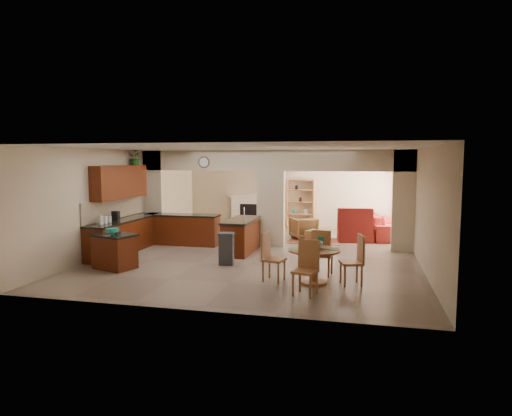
% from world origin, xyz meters
% --- Properties ---
extents(floor, '(10.00, 10.00, 0.00)m').
position_xyz_m(floor, '(0.00, 0.00, 0.00)').
color(floor, '#7C6A56').
rests_on(floor, ground).
extents(ceiling, '(10.00, 10.00, 0.00)m').
position_xyz_m(ceiling, '(0.00, 0.00, 2.80)').
color(ceiling, white).
rests_on(ceiling, wall_back).
extents(wall_back, '(8.00, 0.00, 8.00)m').
position_xyz_m(wall_back, '(0.00, 5.00, 1.40)').
color(wall_back, '#BDAD8A').
rests_on(wall_back, floor).
extents(wall_front, '(8.00, 0.00, 8.00)m').
position_xyz_m(wall_front, '(0.00, -5.00, 1.40)').
color(wall_front, '#BDAD8A').
rests_on(wall_front, floor).
extents(wall_left, '(0.00, 10.00, 10.00)m').
position_xyz_m(wall_left, '(-4.00, 0.00, 1.40)').
color(wall_left, '#BDAD8A').
rests_on(wall_left, floor).
extents(wall_right, '(0.00, 10.00, 10.00)m').
position_xyz_m(wall_right, '(4.00, 0.00, 1.40)').
color(wall_right, '#BDAD8A').
rests_on(wall_right, floor).
extents(partition_left_pier, '(0.60, 0.25, 2.80)m').
position_xyz_m(partition_left_pier, '(-3.70, 1.00, 1.40)').
color(partition_left_pier, '#BDAD8A').
rests_on(partition_left_pier, floor).
extents(partition_center_pier, '(0.80, 0.25, 2.20)m').
position_xyz_m(partition_center_pier, '(0.00, 1.00, 1.10)').
color(partition_center_pier, '#BDAD8A').
rests_on(partition_center_pier, floor).
extents(partition_right_pier, '(0.60, 0.25, 2.80)m').
position_xyz_m(partition_right_pier, '(3.70, 1.00, 1.40)').
color(partition_right_pier, '#BDAD8A').
rests_on(partition_right_pier, floor).
extents(partition_header, '(8.00, 0.25, 0.60)m').
position_xyz_m(partition_header, '(0.00, 1.00, 2.50)').
color(partition_header, '#BDAD8A').
rests_on(partition_header, partition_center_pier).
extents(kitchen_counter, '(2.52, 3.29, 1.48)m').
position_xyz_m(kitchen_counter, '(-3.26, -0.25, 0.46)').
color(kitchen_counter, '#3A1606').
rests_on(kitchen_counter, floor).
extents(upper_cabinets, '(0.35, 2.40, 0.90)m').
position_xyz_m(upper_cabinets, '(-3.82, -0.80, 1.92)').
color(upper_cabinets, '#3A1606').
rests_on(upper_cabinets, wall_left).
extents(peninsula, '(0.70, 1.85, 0.91)m').
position_xyz_m(peninsula, '(-0.60, -0.11, 0.46)').
color(peninsula, '#3A1606').
rests_on(peninsula, floor).
extents(wall_clock, '(0.34, 0.03, 0.34)m').
position_xyz_m(wall_clock, '(-2.00, 0.85, 2.45)').
color(wall_clock, '#4D2A19').
rests_on(wall_clock, partition_header).
extents(rug, '(1.60, 1.30, 0.01)m').
position_xyz_m(rug, '(1.20, 2.10, 0.01)').
color(rug, '#954C36').
rests_on(rug, floor).
extents(fireplace, '(1.60, 0.35, 1.20)m').
position_xyz_m(fireplace, '(-1.60, 4.83, 0.61)').
color(fireplace, white).
rests_on(fireplace, floor).
extents(shelving_unit, '(1.00, 0.32, 1.80)m').
position_xyz_m(shelving_unit, '(0.35, 4.82, 0.90)').
color(shelving_unit, '#A26537').
rests_on(shelving_unit, floor).
extents(window_a, '(0.02, 0.90, 1.90)m').
position_xyz_m(window_a, '(3.97, 2.30, 1.20)').
color(window_a, white).
rests_on(window_a, wall_right).
extents(window_b, '(0.02, 0.90, 1.90)m').
position_xyz_m(window_b, '(3.97, 4.00, 1.20)').
color(window_b, white).
rests_on(window_b, wall_right).
extents(glazed_door, '(0.02, 0.70, 2.10)m').
position_xyz_m(glazed_door, '(3.97, 3.15, 1.05)').
color(glazed_door, white).
rests_on(glazed_door, wall_right).
extents(drape_a_left, '(0.10, 0.28, 2.30)m').
position_xyz_m(drape_a_left, '(3.93, 1.70, 1.20)').
color(drape_a_left, '#3F1C19').
rests_on(drape_a_left, wall_right).
extents(drape_a_right, '(0.10, 0.28, 2.30)m').
position_xyz_m(drape_a_right, '(3.93, 2.90, 1.20)').
color(drape_a_right, '#3F1C19').
rests_on(drape_a_right, wall_right).
extents(drape_b_left, '(0.10, 0.28, 2.30)m').
position_xyz_m(drape_b_left, '(3.93, 3.40, 1.20)').
color(drape_b_left, '#3F1C19').
rests_on(drape_b_left, wall_right).
extents(drape_b_right, '(0.10, 0.28, 2.30)m').
position_xyz_m(drape_b_right, '(3.93, 4.60, 1.20)').
color(drape_b_right, '#3F1C19').
rests_on(drape_b_right, wall_right).
extents(ceiling_fan, '(1.00, 1.00, 0.10)m').
position_xyz_m(ceiling_fan, '(1.50, 3.00, 2.56)').
color(ceiling_fan, white).
rests_on(ceiling_fan, ceiling).
extents(kitchen_island, '(1.09, 0.92, 0.81)m').
position_xyz_m(kitchen_island, '(-2.97, -2.62, 0.41)').
color(kitchen_island, '#3A1606').
rests_on(kitchen_island, floor).
extents(teal_bowl, '(0.29, 0.29, 0.14)m').
position_xyz_m(teal_bowl, '(-2.99, -2.66, 0.88)').
color(teal_bowl, '#159384').
rests_on(teal_bowl, kitchen_island).
extents(trash_can, '(0.37, 0.33, 0.72)m').
position_xyz_m(trash_can, '(-0.56, -1.65, 0.36)').
color(trash_can, '#2A2A2C').
rests_on(trash_can, floor).
extents(dining_table, '(1.06, 1.06, 0.72)m').
position_xyz_m(dining_table, '(1.68, -2.89, 0.48)').
color(dining_table, '#A26537').
rests_on(dining_table, floor).
extents(fruit_bowl, '(0.32, 0.32, 0.17)m').
position_xyz_m(fruit_bowl, '(1.70, -2.83, 0.80)').
color(fruit_bowl, '#57AC25').
rests_on(fruit_bowl, dining_table).
extents(sofa, '(2.76, 1.48, 0.77)m').
position_xyz_m(sofa, '(3.30, 3.36, 0.38)').
color(sofa, maroon).
rests_on(sofa, floor).
extents(chaise, '(1.16, 0.99, 0.42)m').
position_xyz_m(chaise, '(2.40, 2.36, 0.21)').
color(chaise, maroon).
rests_on(chaise, floor).
extents(armchair, '(1.02, 1.02, 0.68)m').
position_xyz_m(armchair, '(0.79, 2.42, 0.34)').
color(armchair, maroon).
rests_on(armchair, floor).
extents(ottoman, '(0.69, 0.69, 0.39)m').
position_xyz_m(ottoman, '(1.27, 1.72, 0.19)').
color(ottoman, maroon).
rests_on(ottoman, floor).
extents(plant, '(0.48, 0.44, 0.45)m').
position_xyz_m(plant, '(-3.82, 0.10, 2.59)').
color(plant, '#154F15').
rests_on(plant, upper_cabinets).
extents(chair_north, '(0.47, 0.47, 1.02)m').
position_xyz_m(chair_north, '(1.78, -2.22, 0.55)').
color(chair_north, '#A26537').
rests_on(chair_north, floor).
extents(chair_east, '(0.52, 0.52, 1.02)m').
position_xyz_m(chair_east, '(2.50, -2.76, 0.55)').
color(chair_east, '#A26537').
rests_on(chair_east, floor).
extents(chair_south, '(0.51, 0.51, 1.02)m').
position_xyz_m(chair_south, '(1.63, -3.62, 0.55)').
color(chair_south, '#A26537').
rests_on(chair_south, floor).
extents(chair_west, '(0.50, 0.50, 1.02)m').
position_xyz_m(chair_west, '(0.76, -2.84, 0.55)').
color(chair_west, '#A26537').
rests_on(chair_west, floor).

